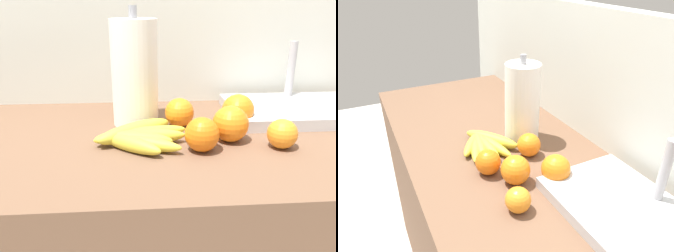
# 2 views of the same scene
# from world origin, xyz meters

# --- Properties ---
(wall_back) EXTENTS (2.33, 0.06, 1.30)m
(wall_back) POSITION_xyz_m (0.00, 0.33, 0.65)
(wall_back) COLOR silver
(wall_back) RESTS_ON ground
(banana_bunch) EXTENTS (0.22, 0.20, 0.04)m
(banana_bunch) POSITION_xyz_m (-0.29, -0.05, 0.88)
(banana_bunch) COLOR gold
(banana_bunch) RESTS_ON counter
(orange_back_left) EXTENTS (0.07, 0.07, 0.07)m
(orange_back_left) POSITION_xyz_m (-0.15, -0.09, 0.90)
(orange_back_left) COLOR orange
(orange_back_left) RESTS_ON counter
(orange_center) EXTENTS (0.08, 0.08, 0.08)m
(orange_center) POSITION_xyz_m (-0.07, -0.04, 0.91)
(orange_center) COLOR orange
(orange_center) RESTS_ON counter
(orange_far_right) EXTENTS (0.07, 0.07, 0.07)m
(orange_far_right) POSITION_xyz_m (-0.18, 0.06, 0.90)
(orange_far_right) COLOR orange
(orange_far_right) RESTS_ON counter
(orange_right) EXTENTS (0.07, 0.07, 0.07)m
(orange_right) POSITION_xyz_m (0.03, -0.09, 0.90)
(orange_right) COLOR orange
(orange_right) RESTS_ON counter
(orange_front) EXTENTS (0.08, 0.08, 0.08)m
(orange_front) POSITION_xyz_m (-0.03, 0.06, 0.91)
(orange_front) COLOR orange
(orange_front) RESTS_ON counter
(paper_towel_roll) EXTENTS (0.12, 0.12, 0.30)m
(paper_towel_roll) POSITION_xyz_m (-0.29, 0.10, 1.00)
(paper_towel_roll) COLOR white
(paper_towel_roll) RESTS_ON counter
(sink_basin) EXTENTS (0.41, 0.27, 0.20)m
(sink_basin) POSITION_xyz_m (0.18, 0.14, 0.88)
(sink_basin) COLOR #B7BABF
(sink_basin) RESTS_ON counter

